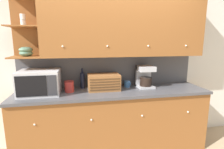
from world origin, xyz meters
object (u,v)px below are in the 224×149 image
at_px(bread_box, 104,82).
at_px(mug, 127,84).
at_px(microwave, 40,82).
at_px(coffee_maker, 145,76).
at_px(wine_bottle, 82,79).
at_px(storage_canister, 69,86).

xyz_separation_m(bread_box, mug, (0.39, 0.10, -0.07)).
xyz_separation_m(microwave, coffee_maker, (1.57, 0.10, 0.00)).
distance_m(microwave, wine_bottle, 0.62).
height_order(bread_box, coffee_maker, coffee_maker).
bearing_deg(microwave, mug, 6.37).
relative_size(mug, coffee_maker, 0.31).
height_order(microwave, wine_bottle, microwave).
relative_size(microwave, mug, 5.13).
xyz_separation_m(microwave, wine_bottle, (0.59, 0.21, -0.03)).
bearing_deg(wine_bottle, microwave, -160.51).
height_order(microwave, storage_canister, microwave).
bearing_deg(storage_canister, coffee_maker, 3.16).
height_order(wine_bottle, bread_box, wine_bottle).
distance_m(storage_canister, coffee_maker, 1.19).
distance_m(mug, coffee_maker, 0.31).
distance_m(microwave, storage_canister, 0.40).
bearing_deg(bread_box, storage_canister, -178.11).
bearing_deg(coffee_maker, storage_canister, -176.84).
xyz_separation_m(microwave, mug, (1.30, 0.14, -0.12)).
distance_m(storage_canister, mug, 0.91).
height_order(microwave, mug, microwave).
relative_size(microwave, bread_box, 1.14).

